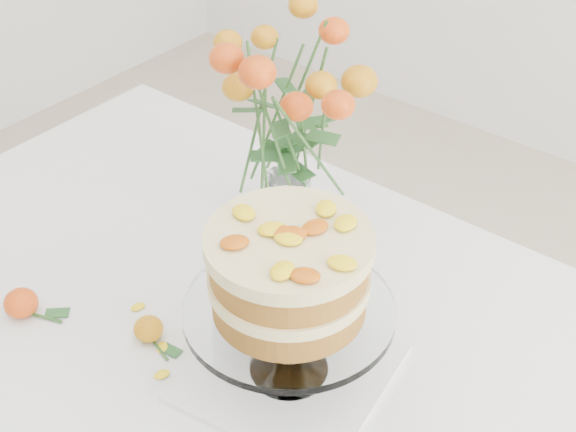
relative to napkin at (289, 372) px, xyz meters
The scene contains 9 objects.
table 0.20m from the napkin, 161.86° to the left, with size 1.43×0.93×0.76m.
napkin is the anchor object (origin of this frame).
cake_stand 0.19m from the napkin, ahead, with size 0.31×0.31×0.28m.
rose_vase 0.46m from the napkin, 129.13° to the left, with size 0.36×0.36×0.44m.
loose_rose_near 0.24m from the napkin, 160.40° to the right, with size 0.09×0.05×0.04m.
loose_rose_far 0.46m from the napkin, 158.16° to the right, with size 0.10×0.06×0.05m.
stray_petal_a 0.29m from the napkin, behind, with size 0.03×0.02×0.00m, color yellow.
stray_petal_b 0.21m from the napkin, 156.30° to the right, with size 0.03×0.02×0.00m, color yellow.
stray_petal_c 0.20m from the napkin, 140.66° to the right, with size 0.03×0.02×0.00m, color yellow.
Camera 1 is at (0.69, -0.71, 1.69)m, focal length 50.00 mm.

